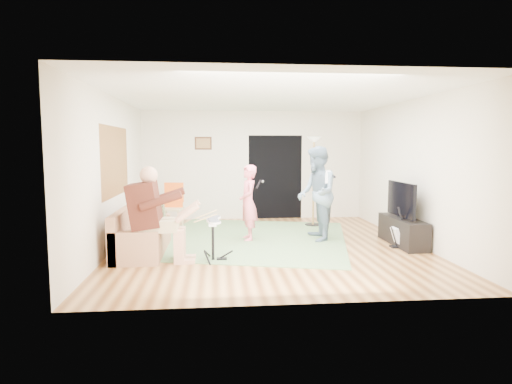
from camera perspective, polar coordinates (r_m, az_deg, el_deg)
floor at (r=7.96m, az=1.58°, el=-7.10°), size 6.00×6.00×0.00m
walls at (r=7.77m, az=1.61°, el=2.64°), size 5.50×6.00×2.70m
ceiling at (r=7.81m, az=1.64°, el=12.58°), size 6.00×6.00×0.00m
window_blinds at (r=8.11m, az=-18.25°, el=3.90°), size 0.00×2.05×2.05m
doorway at (r=10.82m, az=2.58°, el=1.99°), size 2.10×0.00×2.10m
picture_frame at (r=10.69m, az=-7.05°, el=6.46°), size 0.42×0.03×0.32m
area_rug at (r=8.52m, az=-0.62°, el=-6.18°), size 4.48×4.69×0.02m
sofa at (r=7.64m, az=-15.44°, el=-5.95°), size 0.77×1.86×0.75m
drummer at (r=6.88m, az=-12.91°, el=-4.33°), size 0.98×0.55×1.51m
drum_kit at (r=6.88m, az=-5.76°, el=-6.65°), size 0.38×0.67×0.69m
singer at (r=8.26m, az=-1.03°, el=-1.45°), size 0.40×0.57×1.47m
microphone at (r=8.24m, az=0.35°, el=1.06°), size 0.06×0.06×0.24m
guitarist at (r=8.31m, az=8.11°, el=-0.22°), size 0.73×0.92×1.83m
guitar_held at (r=8.33m, az=9.48°, el=2.05°), size 0.23×0.61×0.26m
guitar_spare at (r=8.15m, az=18.27°, el=-5.59°), size 0.26×0.24×0.73m
torchiere_lamp at (r=9.84m, az=7.71°, el=3.55°), size 0.36×0.36×2.03m
dining_chair at (r=9.53m, az=-11.12°, el=-2.80°), size 0.51×0.53×1.03m
tv_cabinet at (r=8.41m, az=18.98°, el=-4.98°), size 0.40×1.40×0.50m
television at (r=8.30m, az=18.80°, el=-0.93°), size 0.06×1.09×0.64m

